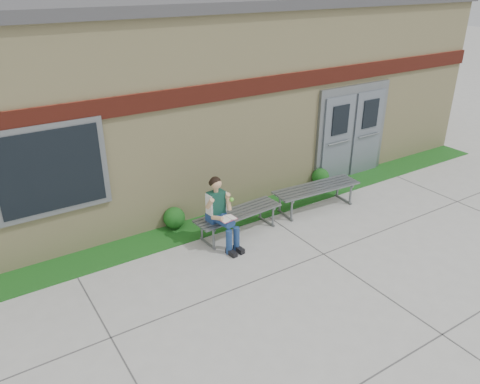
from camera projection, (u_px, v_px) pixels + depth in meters
ground at (299, 286)px, 7.70m from camera, size 80.00×80.00×0.00m
grass_strip at (219, 221)px, 9.67m from camera, size 16.00×0.80×0.02m
school_building at (146, 89)px, 11.36m from camera, size 16.20×6.22×4.20m
bench_left at (238, 217)px, 9.11m from camera, size 1.83×0.63×0.47m
bench_right at (316, 192)px, 10.08m from camera, size 2.01×0.68×0.51m
girl at (221, 211)px, 8.56m from camera, size 0.50×0.82×1.36m
shrub_mid at (174, 218)px, 9.33m from camera, size 0.44×0.44×0.44m
shrub_east at (320, 177)px, 11.23m from camera, size 0.42×0.42×0.42m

